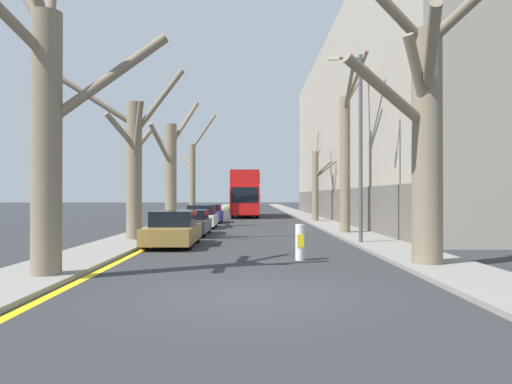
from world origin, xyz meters
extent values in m
plane|color=#2B2D30|center=(0.00, 0.00, 0.00)|extent=(300.00, 300.00, 0.00)
cube|color=gray|center=(-5.29, 50.00, 0.06)|extent=(2.29, 120.00, 0.12)
cube|color=gray|center=(5.29, 50.00, 0.06)|extent=(2.29, 120.00, 0.12)
cube|color=#9E9384|center=(11.44, 32.32, 7.72)|extent=(10.00, 47.82, 15.43)
cube|color=#5E584F|center=(6.42, 32.32, 1.25)|extent=(0.12, 46.86, 2.50)
cube|color=yellow|center=(-3.97, 50.00, 0.00)|extent=(0.24, 120.00, 0.01)
cylinder|color=#7A6B56|center=(-4.84, 1.93, 3.19)|extent=(0.71, 0.71, 6.39)
cylinder|color=#7A6B56|center=(-3.49, 2.29, 4.88)|extent=(2.91, 0.99, 2.45)
cylinder|color=#7A6B56|center=(-5.39, 0.99, 5.99)|extent=(1.38, 2.12, 1.58)
cylinder|color=#7A6B56|center=(-5.08, 11.82, 3.05)|extent=(0.67, 0.67, 6.09)
cylinder|color=#7A6B56|center=(-6.63, 11.47, 6.09)|extent=(3.26, 0.94, 2.16)
cylinder|color=#7A6B56|center=(-4.78, 11.15, 4.68)|extent=(0.90, 1.62, 2.63)
cylinder|color=#7A6B56|center=(-4.90, 12.56, 4.48)|extent=(0.62, 1.67, 1.23)
cylinder|color=#7A6B56|center=(-4.03, 11.84, 6.11)|extent=(2.30, 0.29, 2.95)
cylinder|color=#7A6B56|center=(-5.55, 11.35, 4.81)|extent=(1.23, 1.22, 1.44)
cylinder|color=#7A6B56|center=(-5.04, 21.45, 3.27)|extent=(0.73, 0.73, 6.53)
cylinder|color=#7A6B56|center=(-5.72, 22.01, 5.41)|extent=(1.66, 1.41, 1.81)
cylinder|color=#7A6B56|center=(-5.47, 20.37, 5.12)|extent=(1.16, 2.43, 2.46)
cylinder|color=#7A6B56|center=(-4.29, 22.26, 6.68)|extent=(1.82, 1.93, 3.11)
cylinder|color=#7A6B56|center=(-4.81, 31.04, 3.14)|extent=(0.50, 0.50, 6.27)
cylinder|color=#7A6B56|center=(-5.26, 31.86, 4.90)|extent=(1.10, 1.82, 1.37)
cylinder|color=#7A6B56|center=(-5.33, 31.60, 4.64)|extent=(1.26, 1.34, 1.66)
cylinder|color=#7A6B56|center=(-3.83, 30.57, 7.22)|extent=(2.16, 1.16, 2.72)
cylinder|color=#7A6B56|center=(4.93, 3.80, 3.31)|extent=(0.83, 0.83, 6.62)
cylinder|color=#7A6B56|center=(5.76, 2.79, 7.01)|extent=(1.97, 2.32, 1.84)
cylinder|color=#7A6B56|center=(3.70, 3.20, 4.72)|extent=(2.73, 1.54, 1.84)
cylinder|color=#7A6B56|center=(3.65, 3.35, 7.21)|extent=(2.83, 1.25, 2.34)
cylinder|color=#7A6B56|center=(4.53, 3.36, 5.23)|extent=(1.19, 1.27, 2.08)
cylinder|color=#7A6B56|center=(4.59, 2.53, 5.59)|extent=(1.00, 2.77, 1.85)
cylinder|color=#7A6B56|center=(4.91, 15.82, 3.57)|extent=(0.54, 0.54, 7.13)
cylinder|color=#7A6B56|center=(5.72, 16.56, 8.00)|extent=(1.85, 1.72, 2.69)
cylinder|color=#7A6B56|center=(4.89, 14.60, 7.35)|extent=(0.23, 2.54, 1.95)
cylinder|color=#7A6B56|center=(5.18, 14.45, 7.72)|extent=(0.74, 2.89, 2.26)
cylinder|color=#7A6B56|center=(4.94, 28.06, 2.70)|extent=(0.50, 0.50, 5.41)
cylinder|color=#7A6B56|center=(6.30, 27.42, 4.55)|extent=(2.90, 1.48, 2.40)
cylinder|color=#7A6B56|center=(5.13, 28.77, 5.57)|extent=(0.60, 1.62, 3.12)
cylinder|color=#7A6B56|center=(5.48, 27.44, 4.10)|extent=(1.28, 1.43, 1.17)
cylinder|color=#7A6B56|center=(5.24, 29.11, 5.19)|extent=(0.80, 2.23, 1.51)
cube|color=red|center=(-0.53, 38.64, 1.60)|extent=(2.58, 11.46, 2.51)
cube|color=red|center=(-0.53, 38.64, 3.52)|extent=(2.53, 11.23, 1.32)
cube|color=#A91111|center=(-0.53, 38.64, 4.24)|extent=(2.53, 11.23, 0.12)
cube|color=black|center=(-0.53, 38.64, 2.09)|extent=(2.61, 10.09, 1.31)
cube|color=black|center=(-0.53, 38.64, 3.58)|extent=(2.61, 10.09, 1.00)
cube|color=black|center=(-0.53, 32.93, 2.09)|extent=(2.33, 0.06, 1.37)
cylinder|color=black|center=(-1.65, 35.20, 0.49)|extent=(0.30, 0.97, 0.97)
cylinder|color=black|center=(0.59, 35.20, 0.49)|extent=(0.30, 0.97, 0.97)
cylinder|color=black|center=(-1.65, 41.85, 0.49)|extent=(0.30, 0.97, 0.97)
cylinder|color=black|center=(0.59, 41.85, 0.49)|extent=(0.30, 0.97, 0.97)
cube|color=olive|center=(-3.08, 9.89, 0.49)|extent=(1.84, 4.56, 0.61)
cube|color=black|center=(-3.08, 10.16, 1.09)|extent=(1.62, 2.37, 0.60)
cylinder|color=black|center=(-3.89, 8.52, 0.34)|extent=(0.20, 0.67, 0.67)
cylinder|color=black|center=(-2.27, 8.52, 0.34)|extent=(0.20, 0.67, 0.67)
cylinder|color=black|center=(-3.89, 11.26, 0.34)|extent=(0.20, 0.67, 0.67)
cylinder|color=black|center=(-2.27, 11.26, 0.34)|extent=(0.20, 0.67, 0.67)
cube|color=#4C5156|center=(-3.08, 15.60, 0.48)|extent=(1.84, 4.36, 0.60)
cube|color=black|center=(-3.08, 15.87, 1.03)|extent=(1.62, 2.27, 0.50)
cylinder|color=black|center=(-3.89, 14.29, 0.30)|extent=(0.20, 0.61, 0.61)
cylinder|color=black|center=(-2.27, 14.29, 0.30)|extent=(0.20, 0.61, 0.61)
cylinder|color=black|center=(-3.89, 16.91, 0.30)|extent=(0.20, 0.61, 0.61)
cylinder|color=black|center=(-2.27, 16.91, 0.30)|extent=(0.20, 0.61, 0.61)
cube|color=silver|center=(-3.08, 21.20, 0.50)|extent=(1.82, 3.94, 0.64)
cube|color=black|center=(-3.08, 21.44, 1.13)|extent=(1.60, 2.05, 0.61)
cylinder|color=black|center=(-3.88, 20.02, 0.30)|extent=(0.20, 0.61, 0.61)
cylinder|color=black|center=(-2.28, 20.02, 0.30)|extent=(0.20, 0.61, 0.61)
cylinder|color=black|center=(-3.88, 22.38, 0.30)|extent=(0.20, 0.61, 0.61)
cylinder|color=black|center=(-2.28, 22.38, 0.30)|extent=(0.20, 0.61, 0.61)
cube|color=navy|center=(-3.08, 27.50, 0.52)|extent=(1.79, 4.23, 0.68)
cube|color=black|center=(-3.08, 27.75, 1.12)|extent=(1.58, 2.20, 0.51)
cylinder|color=black|center=(-3.87, 26.23, 0.31)|extent=(0.20, 0.63, 0.63)
cylinder|color=black|center=(-2.29, 26.23, 0.31)|extent=(0.20, 0.63, 0.63)
cylinder|color=black|center=(-3.87, 28.77, 0.31)|extent=(0.20, 0.63, 0.63)
cylinder|color=black|center=(-2.29, 28.77, 0.31)|extent=(0.20, 0.63, 0.63)
cylinder|color=#4C4F54|center=(4.49, 10.23, 3.88)|extent=(0.16, 0.16, 7.76)
cylinder|color=#4C4F54|center=(3.94, 10.23, 7.61)|extent=(1.10, 0.11, 0.11)
cube|color=beige|center=(3.39, 10.23, 7.61)|extent=(0.44, 0.20, 0.16)
cylinder|color=white|center=(1.55, 5.43, 0.56)|extent=(0.28, 0.28, 1.11)
cube|color=yellow|center=(1.55, 5.29, 0.61)|extent=(0.20, 0.01, 0.40)
camera|label=1|loc=(0.04, -9.99, 1.98)|focal=35.00mm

